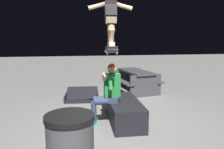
{
  "coord_description": "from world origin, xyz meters",
  "views": [
    {
      "loc": [
        -4.26,
        0.91,
        1.82
      ],
      "look_at": [
        0.11,
        0.09,
        1.09
      ],
      "focal_mm": 33.9,
      "sensor_mm": 36.0,
      "label": 1
    }
  ],
  "objects_px": {
    "skateboard": "(111,50)",
    "skater_airborne": "(111,15)",
    "person_sitting_on_ledge": "(107,91)",
    "kicker_ramp": "(82,97)",
    "picnic_table_back": "(135,78)",
    "ledge_box_main": "(124,111)"
  },
  "relations": [
    {
      "from": "ledge_box_main",
      "to": "person_sitting_on_ledge",
      "type": "distance_m",
      "value": 0.63
    },
    {
      "from": "person_sitting_on_ledge",
      "to": "skater_airborne",
      "type": "relative_size",
      "value": 1.18
    },
    {
      "from": "ledge_box_main",
      "to": "skater_airborne",
      "type": "distance_m",
      "value": 2.1
    },
    {
      "from": "ledge_box_main",
      "to": "kicker_ramp",
      "type": "height_order",
      "value": "ledge_box_main"
    },
    {
      "from": "skateboard",
      "to": "skater_airborne",
      "type": "distance_m",
      "value": 0.69
    },
    {
      "from": "person_sitting_on_ledge",
      "to": "kicker_ramp",
      "type": "height_order",
      "value": "person_sitting_on_ledge"
    },
    {
      "from": "ledge_box_main",
      "to": "skater_airborne",
      "type": "bearing_deg",
      "value": 116.61
    },
    {
      "from": "person_sitting_on_ledge",
      "to": "skateboard",
      "type": "relative_size",
      "value": 1.28
    },
    {
      "from": "person_sitting_on_ledge",
      "to": "skater_airborne",
      "type": "height_order",
      "value": "skater_airborne"
    },
    {
      "from": "skater_airborne",
      "to": "ledge_box_main",
      "type": "bearing_deg",
      "value": -63.39
    },
    {
      "from": "person_sitting_on_ledge",
      "to": "picnic_table_back",
      "type": "distance_m",
      "value": 3.09
    },
    {
      "from": "skater_airborne",
      "to": "picnic_table_back",
      "type": "bearing_deg",
      "value": -26.33
    },
    {
      "from": "kicker_ramp",
      "to": "ledge_box_main",
      "type": "bearing_deg",
      "value": -157.18
    },
    {
      "from": "kicker_ramp",
      "to": "picnic_table_back",
      "type": "relative_size",
      "value": 0.58
    },
    {
      "from": "skateboard",
      "to": "kicker_ramp",
      "type": "xyz_separation_m",
      "value": [
        2.22,
        0.51,
        -1.56
      ]
    },
    {
      "from": "kicker_ramp",
      "to": "picnic_table_back",
      "type": "distance_m",
      "value": 2.07
    },
    {
      "from": "ledge_box_main",
      "to": "picnic_table_back",
      "type": "relative_size",
      "value": 0.83
    },
    {
      "from": "skater_airborne",
      "to": "picnic_table_back",
      "type": "relative_size",
      "value": 0.59
    },
    {
      "from": "person_sitting_on_ledge",
      "to": "ledge_box_main",
      "type": "bearing_deg",
      "value": -83.01
    },
    {
      "from": "ledge_box_main",
      "to": "picnic_table_back",
      "type": "xyz_separation_m",
      "value": [
        2.66,
        -1.07,
        0.25
      ]
    },
    {
      "from": "skateboard",
      "to": "picnic_table_back",
      "type": "bearing_deg",
      "value": -25.98
    },
    {
      "from": "skater_airborne",
      "to": "person_sitting_on_ledge",
      "type": "bearing_deg",
      "value": 26.88
    }
  ]
}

